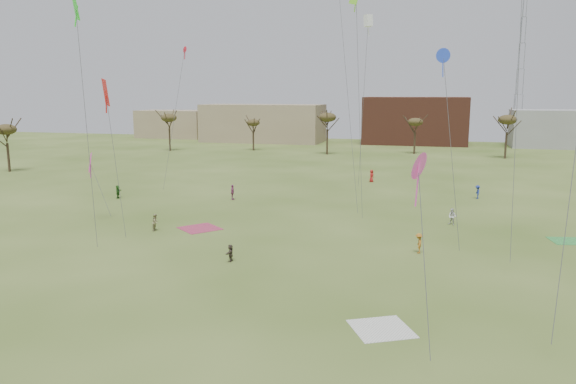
# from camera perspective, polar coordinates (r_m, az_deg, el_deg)

# --- Properties ---
(ground) EXTENTS (260.00, 260.00, 0.00)m
(ground) POSITION_cam_1_polar(r_m,az_deg,el_deg) (32.25, -5.76, -13.36)
(ground) COLOR #3A551A
(ground) RESTS_ON ground
(spectator_fore_b) EXTENTS (0.64, 0.80, 1.61)m
(spectator_fore_b) POSITION_cam_1_polar(r_m,az_deg,el_deg) (53.76, -13.56, -3.08)
(spectator_fore_b) COLOR #998F61
(spectator_fore_b) RESTS_ON ground
(spectator_fore_c) EXTENTS (0.40, 1.25, 1.35)m
(spectator_fore_c) POSITION_cam_1_polar(r_m,az_deg,el_deg) (43.10, -5.99, -6.30)
(spectator_fore_c) COLOR #4D4137
(spectator_fore_c) RESTS_ON ground
(flyer_mid_b) EXTENTS (0.68, 1.11, 1.65)m
(flyer_mid_b) POSITION_cam_1_polar(r_m,az_deg,el_deg) (46.26, 13.40, -5.18)
(flyer_mid_b) COLOR #AE6D20
(flyer_mid_b) RESTS_ON ground
(spectator_mid_d) EXTENTS (0.74, 1.17, 1.86)m
(spectator_mid_d) POSITION_cam_1_polar(r_m,az_deg,el_deg) (67.77, -5.77, -0.02)
(spectator_mid_d) COLOR #9E417B
(spectator_mid_d) RESTS_ON ground
(spectator_mid_e) EXTENTS (1.00, 0.92, 1.65)m
(spectator_mid_e) POSITION_cam_1_polar(r_m,az_deg,el_deg) (56.91, 16.66, -2.47)
(spectator_mid_e) COLOR silver
(spectator_mid_e) RESTS_ON ground
(flyer_far_a) EXTENTS (0.85, 1.59, 1.64)m
(flyer_far_a) POSITION_cam_1_polar(r_m,az_deg,el_deg) (71.60, -17.21, 0.03)
(flyer_far_a) COLOR #2A6120
(flyer_far_a) RESTS_ON ground
(flyer_far_b) EXTENTS (0.85, 1.03, 1.81)m
(flyer_far_b) POSITION_cam_1_polar(r_m,az_deg,el_deg) (81.99, 8.65, 1.66)
(flyer_far_b) COLOR red
(flyer_far_b) RESTS_ON ground
(flyer_far_c) EXTENTS (0.73, 1.15, 1.68)m
(flyer_far_c) POSITION_cam_1_polar(r_m,az_deg,el_deg) (72.03, 19.03, 0.00)
(flyer_far_c) COLOR navy
(flyer_far_c) RESTS_ON ground
(blanket_cream) EXTENTS (4.21, 4.21, 0.03)m
(blanket_cream) POSITION_cam_1_polar(r_m,az_deg,el_deg) (31.79, 9.65, -13.82)
(blanket_cream) COLOR silver
(blanket_cream) RESTS_ON ground
(blanket_plum) EXTENTS (4.84, 4.84, 0.03)m
(blanket_plum) POSITION_cam_1_polar(r_m,az_deg,el_deg) (53.93, -9.12, -3.75)
(blanket_plum) COLOR #AA3453
(blanket_plum) RESTS_ON ground
(blanket_olive) EXTENTS (3.14, 3.14, 0.03)m
(blanket_olive) POSITION_cam_1_polar(r_m,az_deg,el_deg) (54.66, 26.90, -4.55)
(blanket_olive) COLOR green
(blanket_olive) RESTS_ON ground
(kites_aloft) EXTENTS (55.47, 48.28, 25.19)m
(kites_aloft) POSITION_cam_1_polar(r_m,az_deg,el_deg) (58.27, 6.54, 16.97)
(kites_aloft) COLOR red
(kites_aloft) RESTS_ON ground
(tree_line) EXTENTS (117.44, 49.32, 8.91)m
(tree_line) POSITION_cam_1_polar(r_m,az_deg,el_deg) (107.70, 8.00, 6.99)
(tree_line) COLOR #3A2B1E
(tree_line) RESTS_ON ground
(building_tan) EXTENTS (32.00, 14.00, 10.00)m
(building_tan) POSITION_cam_1_polar(r_m,az_deg,el_deg) (149.93, -2.59, 7.14)
(building_tan) COLOR #937F60
(building_tan) RESTS_ON ground
(building_brick) EXTENTS (26.00, 16.00, 12.00)m
(building_brick) POSITION_cam_1_polar(r_m,az_deg,el_deg) (147.83, 13.08, 7.24)
(building_brick) COLOR brown
(building_brick) RESTS_ON ground
(building_grey) EXTENTS (24.00, 12.00, 9.00)m
(building_grey) POSITION_cam_1_polar(r_m,az_deg,el_deg) (148.70, 26.68, 5.86)
(building_grey) COLOR gray
(building_grey) RESTS_ON ground
(building_tan_west) EXTENTS (20.00, 12.00, 8.00)m
(building_tan_west) POSITION_cam_1_polar(r_m,az_deg,el_deg) (167.89, -11.72, 6.92)
(building_tan_west) COLOR #937F60
(building_tan_west) RESTS_ON ground
(radio_tower) EXTENTS (1.51, 1.72, 41.00)m
(radio_tower) POSITION_cam_1_polar(r_m,az_deg,el_deg) (153.90, 22.89, 11.74)
(radio_tower) COLOR #9EA3A8
(radio_tower) RESTS_ON ground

